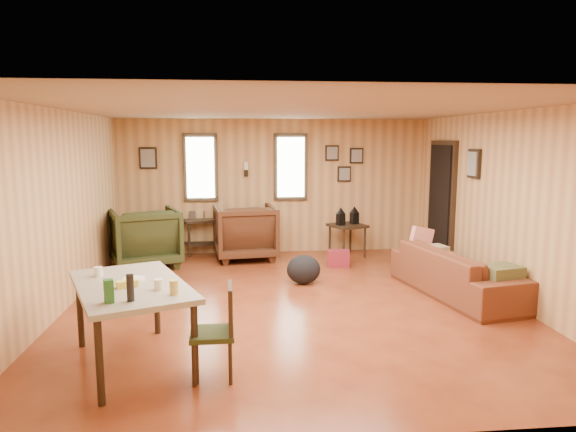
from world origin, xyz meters
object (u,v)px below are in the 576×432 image
sofa (458,264)px  side_table (347,223)px  recliner_brown (245,229)px  recliner_green (145,235)px  dining_table (131,291)px  end_table (200,229)px

sofa → side_table: (-0.97, 2.37, 0.18)m
sofa → recliner_brown: size_ratio=2.05×
recliner_green → dining_table: (0.53, -3.74, 0.17)m
sofa → recliner_green: 4.80m
dining_table → recliner_brown: bearing=52.8°
side_table → end_table: bearing=169.0°
sofa → side_table: side_table is taller
dining_table → sofa: bearing=2.0°
dining_table → recliner_green: bearing=75.6°
recliner_brown → end_table: 0.94m
dining_table → side_table: bearing=32.7°
sofa → recliner_green: size_ratio=2.03×
recliner_green → end_table: recliner_green is taller
recliner_brown → dining_table: bearing=68.1°
recliner_green → end_table: (0.82, 0.88, -0.08)m
recliner_green → dining_table: 3.79m
sofa → dining_table: bearing=103.5°
end_table → side_table: 2.64m
recliner_brown → side_table: size_ratio=1.18×
dining_table → end_table: bearing=64.0°
recliner_brown → end_table: bearing=-39.4°
recliner_brown → end_table: (-0.80, 0.50, -0.08)m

